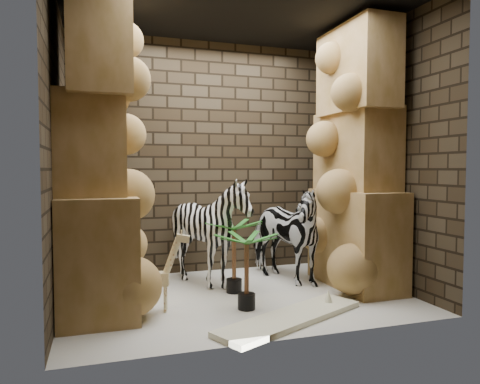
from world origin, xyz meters
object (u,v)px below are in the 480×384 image
object	(u,v)px
giraffe_toy	(154,270)
surfboard	(291,318)
zebra_left	(210,237)
zebra_right	(281,226)
palm_front	(234,256)
palm_back	(247,271)

from	to	relation	value
giraffe_toy	surfboard	bearing A→B (deg)	-16.39
zebra_left	zebra_right	bearing A→B (deg)	16.90
zebra_left	surfboard	bearing A→B (deg)	-53.76
palm_front	palm_back	bearing A→B (deg)	-95.16
giraffe_toy	surfboard	size ratio (longest dim) A/B	0.50
zebra_right	palm_back	xyz separation A→B (m)	(-0.73, -0.87, -0.30)
zebra_left	palm_back	bearing A→B (deg)	-62.26
palm_front	surfboard	size ratio (longest dim) A/B	0.51
palm_back	giraffe_toy	bearing A→B (deg)	166.76
zebra_right	zebra_left	world-z (taller)	zebra_right
palm_back	zebra_left	bearing A→B (deg)	98.55
zebra_left	palm_front	world-z (taller)	zebra_left
palm_front	palm_back	size ratio (longest dim) A/B	1.08
giraffe_toy	palm_back	distance (m)	0.87
zebra_right	surfboard	bearing A→B (deg)	-128.19
zebra_right	palm_back	bearing A→B (deg)	-148.83
zebra_left	palm_front	bearing A→B (deg)	-40.90
giraffe_toy	palm_front	distance (m)	0.98
zebra_right	surfboard	distance (m)	1.53
giraffe_toy	palm_front	xyz separation A→B (m)	(0.90, 0.38, 0.00)
surfboard	giraffe_toy	bearing A→B (deg)	125.43
zebra_right	zebra_left	distance (m)	0.88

